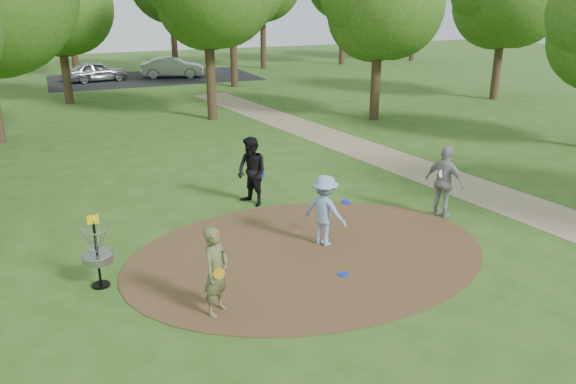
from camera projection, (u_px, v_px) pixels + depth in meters
name	position (u px, v px, depth m)	size (l,w,h in m)	color
ground	(309.00, 254.00, 12.76)	(100.00, 100.00, 0.00)	#2D5119
dirt_clearing	(309.00, 253.00, 12.75)	(8.40, 8.40, 0.02)	#47301C
footpath	(476.00, 190.00, 16.89)	(2.00, 40.00, 0.01)	#8C7A5B
parking_lot	(154.00, 78.00, 39.52)	(14.00, 8.00, 0.01)	black
player_observer_with_disc	(216.00, 271.00, 10.11)	(0.74, 0.72, 1.71)	brown
player_throwing_with_disc	(325.00, 211.00, 12.96)	(1.26, 1.26, 1.70)	#819CC1
player_walking_with_disc	(252.00, 172.00, 15.43)	(1.02, 1.14, 1.92)	black
player_waiting_with_disc	(445.00, 182.00, 14.60)	(0.82, 1.21, 1.91)	#949597
disc_ground_blue	(343.00, 274.00, 11.76)	(0.22, 0.22, 0.02)	#0C2CCD
disc_ground_red	(217.00, 234.00, 13.74)	(0.22, 0.22, 0.02)	red
car_left	(96.00, 71.00, 37.73)	(1.59, 3.94, 1.34)	#9CA0A3
car_right	(172.00, 67.00, 39.43)	(1.50, 4.30, 1.42)	#94969B
disc_golf_basket	(96.00, 246.00, 11.06)	(0.63, 0.63, 1.54)	black
tree_ring	(227.00, 7.00, 19.34)	(36.82, 45.06, 8.82)	#332316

